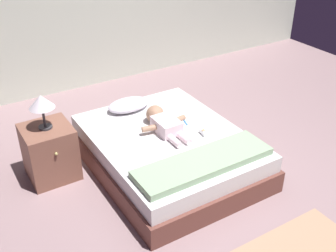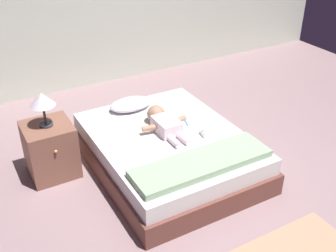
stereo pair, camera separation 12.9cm
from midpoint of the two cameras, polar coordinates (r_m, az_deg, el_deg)
ground_plane at (r=3.90m, az=5.76°, el=-9.60°), size 8.00×8.00×0.00m
bed at (r=4.14m, az=-0.90°, el=-3.53°), size 1.42×1.82×0.38m
pillow at (r=4.50m, az=-6.33°, el=2.94°), size 0.47×0.29×0.12m
baby at (r=4.10m, az=-1.58°, el=0.50°), size 0.50×0.65×0.19m
toothbrush at (r=4.26m, az=1.47°, el=0.67°), size 0.05×0.15×0.02m
nightstand at (r=4.16m, az=-16.97°, el=-3.50°), size 0.46×0.49×0.54m
lamp at (r=3.90m, az=-18.13°, el=3.08°), size 0.24×0.24×0.34m
blanket at (r=3.60m, az=3.97°, el=-5.06°), size 1.28×0.38×0.06m
baby_bottle at (r=4.04m, az=4.03°, el=-0.86°), size 0.06×0.11×0.07m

